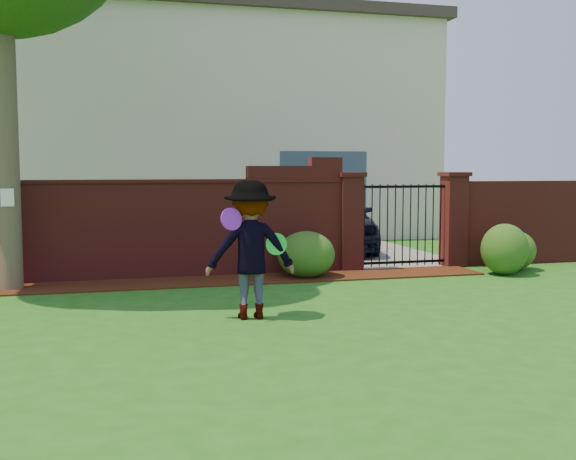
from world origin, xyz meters
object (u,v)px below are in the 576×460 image
object	(u,v)px
frisbee_purple	(231,219)
car	(332,219)
man	(250,250)
frisbee_green	(276,244)

from	to	relation	value
frisbee_purple	car	bearing A→B (deg)	61.89
man	frisbee_purple	world-z (taller)	man
car	man	xyz separation A→B (m)	(-3.39, -6.71, 0.14)
frisbee_purple	frisbee_green	bearing A→B (deg)	5.85
frisbee_green	frisbee_purple	bearing A→B (deg)	-174.15
frisbee_green	man	bearing A→B (deg)	163.43
frisbee_purple	man	bearing A→B (deg)	29.49
car	frisbee_purple	bearing A→B (deg)	-106.75
man	frisbee_purple	size ratio (longest dim) A/B	6.24
man	frisbee_purple	distance (m)	0.53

